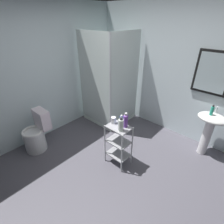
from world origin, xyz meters
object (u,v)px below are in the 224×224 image
Objects in this scene: shower_stall at (110,103)px; hand_soap_bottle at (212,111)px; storage_cart at (118,142)px; lotion_bottle_white at (121,125)px; pedestal_sink at (210,126)px; rinse_cup at (113,120)px; conditioner_bottle_purple at (126,121)px; toilet at (37,134)px; shampoo_bottle_blue at (121,121)px.

shower_stall is 2.07m from hand_soap_bottle.
lotion_bottle_white reaches higher than storage_cart.
pedestal_sink is at bearing 54.85° from lotion_bottle_white.
lotion_bottle_white is 2.15× the size of rinse_cup.
shower_stall is 8.27× the size of conditioner_bottle_purple.
pedestal_sink is 1.07× the size of toilet.
pedestal_sink is 3.61× the size of lotion_bottle_white.
shower_stall is 1.54m from lotion_bottle_white.
storage_cart is 7.10× the size of rinse_cup.
lotion_bottle_white reaches higher than rinse_cup.
conditioner_bottle_purple is 2.32× the size of rinse_cup.
toilet is at bearing -151.40° from storage_cart.
hand_soap_bottle reaches higher than lotion_bottle_white.
shampoo_bottle_blue is 0.13m from rinse_cup.
storage_cart is at bearing -137.71° from conditioner_bottle_purple.
rinse_cup is at bearing 31.99° from toilet.
storage_cart is 0.42m from conditioner_bottle_purple.
conditioner_bottle_purple is (1.12, -0.84, 0.38)m from shower_stall.
pedestal_sink is (2.04, 0.32, 0.12)m from shower_stall.
lotion_bottle_white is (0.09, -0.05, 0.40)m from storage_cart.
shampoo_bottle_blue is 0.75× the size of lotion_bottle_white.
toilet is 3.07m from hand_soap_bottle.
shampoo_bottle_blue is at bearing 31.07° from toilet.
hand_soap_bottle is 1.69× the size of rinse_cup.
storage_cart is (1.05, -0.91, -0.03)m from shower_stall.
pedestal_sink is 4.61× the size of hand_soap_bottle.
hand_soap_bottle is (2.00, 0.29, 0.42)m from shower_stall.
shower_stall is 11.92× the size of shampoo_bottle_blue.
hand_soap_bottle is at bearing 49.47° from shampoo_bottle_blue.
pedestal_sink is at bearing 40.88° from hand_soap_bottle.
hand_soap_bottle is 1.60m from rinse_cup.
shower_stall is 2.63× the size of toilet.
shampoo_bottle_blue reaches higher than storage_cart.
pedestal_sink is 1.55m from shampoo_bottle_blue.
shampoo_bottle_blue is (-0.01, 0.07, 0.38)m from storage_cart.
hand_soap_bottle is at bearing 40.02° from toilet.
pedestal_sink is 1.60m from lotion_bottle_white.
storage_cart is 0.38m from shampoo_bottle_blue.
toilet is 4.53× the size of shampoo_bottle_blue.
shower_stall reaches higher than conditioner_bottle_purple.
toilet is 1.52m from rinse_cup.
shampoo_bottle_blue is at bearing -130.53° from hand_soap_bottle.
conditioner_bottle_purple is at bearing 29.43° from toilet.
pedestal_sink is at bearing 51.78° from conditioner_bottle_purple.
lotion_bottle_white is (-0.91, -1.29, 0.26)m from pedestal_sink.
toilet is 1.03× the size of storage_cart.
storage_cart is at bearing 28.60° from toilet.
shampoo_bottle_blue is at bearing 127.54° from lotion_bottle_white.
toilet is 3.39× the size of lotion_bottle_white.
shampoo_bottle_blue is (1.04, -0.84, 0.35)m from shower_stall.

